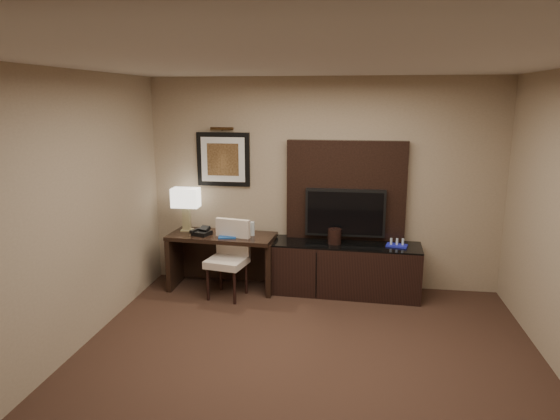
% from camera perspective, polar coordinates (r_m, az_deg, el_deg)
% --- Properties ---
extents(floor, '(4.50, 5.00, 0.01)m').
position_cam_1_polar(floor, '(4.56, 2.44, -19.61)').
color(floor, '#311D16').
rests_on(floor, ground).
extents(ceiling, '(4.50, 5.00, 0.01)m').
position_cam_1_polar(ceiling, '(3.87, 2.83, 16.64)').
color(ceiling, silver).
rests_on(ceiling, wall_back).
extents(wall_back, '(4.50, 0.01, 2.70)m').
position_cam_1_polar(wall_back, '(6.44, 4.90, 2.96)').
color(wall_back, gray).
rests_on(wall_back, floor).
extents(wall_left, '(0.01, 5.00, 2.70)m').
position_cam_1_polar(wall_left, '(4.78, -25.31, -1.65)').
color(wall_left, gray).
rests_on(wall_left, floor).
extents(desk, '(1.39, 0.68, 0.72)m').
position_cam_1_polar(desk, '(6.55, -6.58, -5.85)').
color(desk, black).
rests_on(desk, floor).
extents(credenza, '(1.93, 0.62, 0.66)m').
position_cam_1_polar(credenza, '(6.40, 7.20, -6.63)').
color(credenza, black).
rests_on(credenza, floor).
extents(tv_wall_panel, '(1.50, 0.12, 1.30)m').
position_cam_1_polar(tv_wall_panel, '(6.39, 7.54, 2.08)').
color(tv_wall_panel, black).
rests_on(tv_wall_panel, wall_back).
extents(tv, '(1.00, 0.08, 0.60)m').
position_cam_1_polar(tv, '(6.34, 7.45, -0.31)').
color(tv, black).
rests_on(tv, tv_wall_panel).
extents(artwork, '(0.70, 0.04, 0.70)m').
position_cam_1_polar(artwork, '(6.58, -6.49, 5.77)').
color(artwork, black).
rests_on(artwork, wall_back).
extents(picture_light, '(0.04, 0.04, 0.30)m').
position_cam_1_polar(picture_light, '(6.51, -6.66, 9.23)').
color(picture_light, '#412B15').
rests_on(picture_light, wall_back).
extents(desk_chair, '(0.54, 0.59, 0.93)m').
position_cam_1_polar(desk_chair, '(6.22, -6.10, -5.84)').
color(desk_chair, beige).
rests_on(desk_chair, floor).
extents(table_lamp, '(0.39, 0.26, 0.59)m').
position_cam_1_polar(table_lamp, '(6.62, -10.68, 0.12)').
color(table_lamp, '#94885C').
rests_on(table_lamp, desk).
extents(desk_phone, '(0.26, 0.25, 0.10)m').
position_cam_1_polar(desk_phone, '(6.44, -8.94, -2.38)').
color(desk_phone, black).
rests_on(desk_phone, desk).
extents(blue_folder, '(0.26, 0.32, 0.02)m').
position_cam_1_polar(blue_folder, '(6.36, -5.99, -2.90)').
color(blue_folder, '#164491').
rests_on(blue_folder, desk).
extents(book, '(0.17, 0.04, 0.23)m').
position_cam_1_polar(book, '(6.39, -5.83, -1.85)').
color(book, '#C2BA98').
rests_on(book, desk).
extents(water_bottle, '(0.07, 0.07, 0.18)m').
position_cam_1_polar(water_bottle, '(6.34, -3.19, -2.15)').
color(water_bottle, '#AEBDC5').
rests_on(water_bottle, desk).
extents(ice_bucket, '(0.19, 0.19, 0.19)m').
position_cam_1_polar(ice_bucket, '(6.25, 6.26, -3.00)').
color(ice_bucket, black).
rests_on(ice_bucket, credenza).
extents(minibar_tray, '(0.28, 0.20, 0.09)m').
position_cam_1_polar(minibar_tray, '(6.28, 13.22, -3.66)').
color(minibar_tray, '#1C22B8').
rests_on(minibar_tray, credenza).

